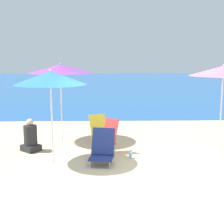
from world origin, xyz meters
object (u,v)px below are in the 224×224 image
beach_umbrella_pink (223,71)px  beach_chair_red (108,136)px  beach_chair_navy (102,148)px  person_seated_near (31,138)px  beach_chair_yellow (100,131)px  beach_umbrella_blue (50,78)px  beach_umbrella_purple (60,69)px  water_bottle (131,155)px

beach_umbrella_pink → beach_chair_red: size_ratio=2.53×
beach_chair_navy → person_seated_near: bearing=161.3°
beach_chair_yellow → person_seated_near: bearing=167.0°
beach_umbrella_blue → beach_chair_yellow: 2.36m
beach_chair_yellow → beach_chair_red: bearing=-106.1°
beach_chair_yellow → person_seated_near: (-1.78, -0.54, -0.06)m
beach_umbrella_purple → beach_chair_yellow: beach_umbrella_purple is taller
beach_umbrella_purple → beach_umbrella_pink: 4.32m
beach_umbrella_blue → person_seated_near: size_ratio=2.50×
beach_umbrella_pink → water_bottle: 3.14m
beach_chair_red → water_bottle: beach_chair_red is taller
beach_umbrella_pink → beach_umbrella_blue: (-4.17, -0.89, -0.12)m
beach_chair_red → person_seated_near: size_ratio=1.03×
beach_chair_red → beach_chair_navy: beach_chair_red is taller
beach_chair_red → water_bottle: (0.54, -0.42, -0.36)m
beach_umbrella_blue → water_bottle: 2.59m
beach_chair_yellow → beach_umbrella_blue: bearing=-156.6°
beach_chair_red → person_seated_near: 2.00m
person_seated_near → beach_chair_yellow: bearing=-31.8°
beach_chair_navy → water_bottle: bearing=36.8°
beach_umbrella_blue → beach_chair_navy: 1.94m
person_seated_near → beach_umbrella_purple: bearing=7.0°
beach_chair_navy → water_bottle: 0.80m
beach_umbrella_pink → beach_chair_red: beach_umbrella_pink is taller
beach_umbrella_pink → beach_chair_navy: 3.62m
beach_chair_red → person_seated_near: bearing=-144.3°
beach_chair_navy → beach_chair_red: bearing=89.8°
beach_umbrella_blue → person_seated_near: beach_umbrella_blue is taller
beach_chair_navy → person_seated_near: 2.10m
beach_umbrella_pink → beach_umbrella_blue: 4.26m
beach_chair_navy → water_bottle: size_ratio=3.94×
beach_umbrella_blue → beach_umbrella_purple: bearing=91.1°
beach_chair_red → beach_chair_navy: bearing=-57.1°
beach_umbrella_purple → beach_chair_red: 2.43m
beach_umbrella_pink → beach_umbrella_blue: beach_umbrella_pink is taller
beach_umbrella_purple → beach_chair_red: (1.31, -1.25, -1.62)m
beach_umbrella_purple → beach_umbrella_blue: 1.89m
person_seated_near → water_bottle: bearing=-63.9°
beach_chair_yellow → beach_chair_red: (0.20, -0.80, 0.05)m
beach_umbrella_pink → beach_chair_navy: bearing=-161.5°
beach_chair_yellow → beach_umbrella_purple: bearing=128.2°
beach_umbrella_purple → beach_chair_yellow: bearing=-21.8°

